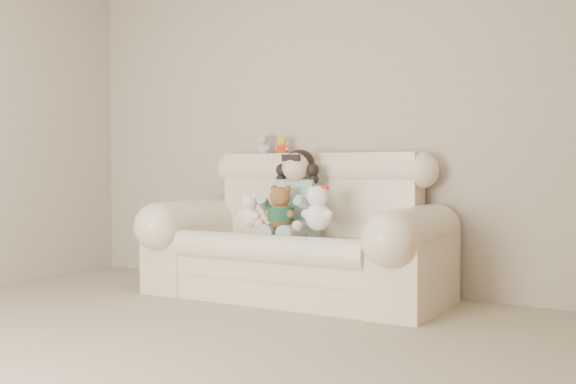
{
  "coord_description": "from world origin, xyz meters",
  "views": [
    {
      "loc": [
        2.36,
        -2.18,
        0.91
      ],
      "look_at": [
        0.0,
        1.9,
        0.75
      ],
      "focal_mm": 42.74,
      "sensor_mm": 36.0,
      "label": 1
    }
  ],
  "objects_px": {
    "white_cat": "(318,203)",
    "cream_teddy": "(250,207)",
    "seated_child": "(297,192)",
    "brown_teddy": "(281,203)",
    "sofa": "(295,225)"
  },
  "relations": [
    {
      "from": "white_cat",
      "to": "cream_teddy",
      "type": "xyz_separation_m",
      "value": [
        -0.52,
        -0.03,
        -0.04
      ]
    },
    {
      "from": "seated_child",
      "to": "brown_teddy",
      "type": "bearing_deg",
      "value": -88.54
    },
    {
      "from": "sofa",
      "to": "seated_child",
      "type": "bearing_deg",
      "value": 112.78
    },
    {
      "from": "white_cat",
      "to": "cream_teddy",
      "type": "height_order",
      "value": "white_cat"
    },
    {
      "from": "brown_teddy",
      "to": "cream_teddy",
      "type": "xyz_separation_m",
      "value": [
        -0.26,
        0.01,
        -0.03
      ]
    },
    {
      "from": "sofa",
      "to": "brown_teddy",
      "type": "xyz_separation_m",
      "value": [
        -0.02,
        -0.16,
        0.16
      ]
    },
    {
      "from": "cream_teddy",
      "to": "white_cat",
      "type": "bearing_deg",
      "value": 9.49
    },
    {
      "from": "white_cat",
      "to": "seated_child",
      "type": "bearing_deg",
      "value": 121.56
    },
    {
      "from": "sofa",
      "to": "brown_teddy",
      "type": "distance_m",
      "value": 0.23
    },
    {
      "from": "cream_teddy",
      "to": "sofa",
      "type": "bearing_deg",
      "value": 33.64
    },
    {
      "from": "sofa",
      "to": "cream_teddy",
      "type": "height_order",
      "value": "sofa"
    },
    {
      "from": "seated_child",
      "to": "cream_teddy",
      "type": "bearing_deg",
      "value": -138.13
    },
    {
      "from": "white_cat",
      "to": "cream_teddy",
      "type": "relative_size",
      "value": 1.28
    },
    {
      "from": "brown_teddy",
      "to": "white_cat",
      "type": "height_order",
      "value": "white_cat"
    },
    {
      "from": "cream_teddy",
      "to": "brown_teddy",
      "type": "bearing_deg",
      "value": 3.87
    }
  ]
}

